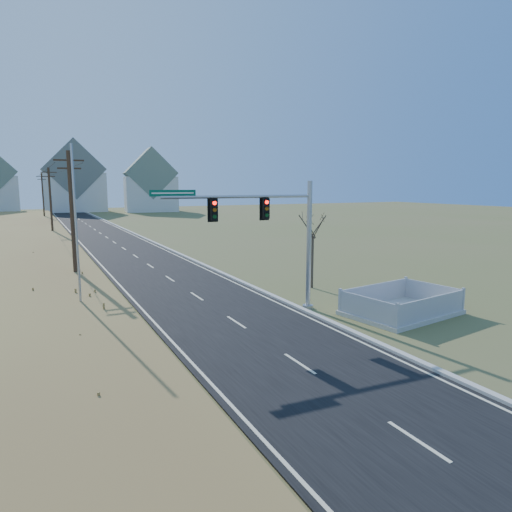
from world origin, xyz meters
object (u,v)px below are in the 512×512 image
(traffic_signal_mast, at_px, (279,233))
(fence_enclosure, at_px, (401,309))
(open_sign, at_px, (409,319))
(flagpole, at_px, (78,256))
(bare_tree, at_px, (313,224))

(traffic_signal_mast, xyz_separation_m, fence_enclosure, (5.74, -3.28, -4.10))
(open_sign, relative_size, flagpole, 0.07)
(open_sign, bearing_deg, flagpole, 164.41)
(traffic_signal_mast, distance_m, fence_enclosure, 7.78)
(open_sign, bearing_deg, traffic_signal_mast, 142.68)
(fence_enclosure, height_order, open_sign, fence_enclosure)
(fence_enclosure, relative_size, open_sign, 10.45)
(traffic_signal_mast, relative_size, fence_enclosure, 1.40)
(fence_enclosure, relative_size, flagpole, 0.72)
(traffic_signal_mast, bearing_deg, open_sign, -44.73)
(bare_tree, bearing_deg, traffic_signal_mast, -139.74)
(flagpole, bearing_deg, open_sign, -25.75)
(fence_enclosure, bearing_deg, bare_tree, 87.29)
(fence_enclosure, bearing_deg, open_sign, -132.63)
(traffic_signal_mast, relative_size, open_sign, 14.66)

